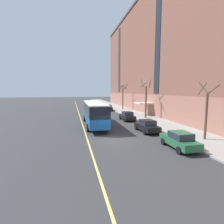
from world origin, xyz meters
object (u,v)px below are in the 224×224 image
at_px(street_tree_far_downtown, 123,96).
at_px(fire_hydrant, 194,142).
at_px(parked_car_black_3, 108,108).
at_px(city_bus, 94,112).
at_px(parked_car_green_1, 179,140).
at_px(parked_car_black_4, 147,126).
at_px(street_tree_far_uptown, 146,99).
at_px(parked_car_black_0, 127,116).
at_px(street_tree_mid_block, 206,111).

distance_m(street_tree_far_downtown, fire_hydrant, 32.11).
bearing_deg(parked_car_black_3, street_tree_far_downtown, 12.66).
height_order(city_bus, parked_car_green_1, city_bus).
xyz_separation_m(parked_car_black_3, parked_car_black_4, (0.00, -24.38, -0.00)).
distance_m(street_tree_far_uptown, street_tree_far_downtown, 15.12).
relative_size(parked_car_black_0, fire_hydrant, 5.95).
xyz_separation_m(parked_car_black_0, parked_car_black_4, (-0.22, -8.78, 0.00)).
distance_m(parked_car_green_1, street_tree_far_downtown, 32.38).
xyz_separation_m(city_bus, fire_hydrant, (7.75, -11.93, -1.54)).
bearing_deg(street_tree_far_downtown, parked_car_black_4, -99.75).
bearing_deg(street_tree_far_uptown, street_tree_far_downtown, 89.79).
height_order(parked_car_black_0, parked_car_black_4, same).
relative_size(parked_car_black_3, street_tree_mid_block, 0.74).
relative_size(street_tree_far_uptown, street_tree_far_downtown, 1.05).
relative_size(parked_car_green_1, parked_car_black_3, 0.96).
relative_size(city_bus, fire_hydrant, 16.98).
bearing_deg(parked_car_black_4, parked_car_black_0, 88.54).
bearing_deg(fire_hydrant, street_tree_far_downtown, 85.40).
bearing_deg(parked_car_green_1, parked_car_black_3, 90.31).
xyz_separation_m(city_bus, street_tree_far_uptown, (10.26, 4.81, 1.61)).
bearing_deg(parked_car_black_3, parked_car_green_1, -89.69).
height_order(parked_car_black_3, fire_hydrant, parked_car_black_3).
height_order(city_bus, street_tree_far_uptown, street_tree_far_uptown).
relative_size(parked_car_black_0, street_tree_far_downtown, 0.62).
distance_m(parked_car_green_1, parked_car_black_4, 6.62).
bearing_deg(street_tree_far_uptown, street_tree_mid_block, -89.92).
distance_m(parked_car_black_0, fire_hydrant, 15.35).
relative_size(city_bus, street_tree_far_uptown, 1.69).
bearing_deg(parked_car_black_3, street_tree_mid_block, -81.60).
bearing_deg(parked_car_black_3, parked_car_black_4, -90.00).
distance_m(parked_car_green_1, fire_hydrant, 1.65).
height_order(city_bus, parked_car_black_3, city_bus).
height_order(street_tree_far_uptown, fire_hydrant, street_tree_far_uptown).
bearing_deg(street_tree_far_downtown, fire_hydrant, -94.60).
relative_size(parked_car_green_1, street_tree_far_uptown, 0.58).
relative_size(parked_car_black_3, parked_car_black_4, 1.01).
relative_size(parked_car_green_1, street_tree_far_downtown, 0.61).
relative_size(parked_car_green_1, parked_car_black_4, 0.98).
height_order(parked_car_black_0, street_tree_far_downtown, street_tree_far_downtown).
height_order(city_bus, street_tree_mid_block, street_tree_mid_block).
height_order(parked_car_black_0, fire_hydrant, parked_car_black_0).
height_order(parked_car_black_0, street_tree_far_uptown, street_tree_far_uptown).
bearing_deg(fire_hydrant, parked_car_green_1, -175.55).
distance_m(city_bus, street_tree_far_downtown, 22.50).
distance_m(parked_car_black_4, street_tree_mid_block, 6.91).
distance_m(parked_car_black_4, street_tree_far_downtown, 25.89).
xyz_separation_m(parked_car_green_1, fire_hydrant, (1.62, 0.13, -0.29)).
xyz_separation_m(parked_car_black_4, fire_hydrant, (1.79, -6.49, -0.29)).
distance_m(parked_car_black_0, parked_car_black_3, 15.60).
xyz_separation_m(street_tree_far_downtown, fire_hydrant, (-2.56, -31.85, -3.20)).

